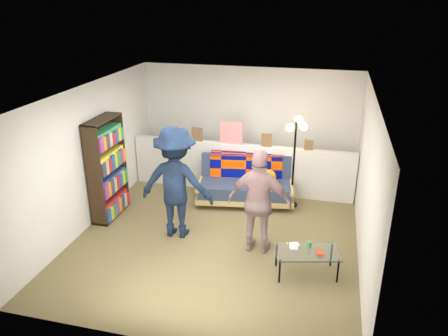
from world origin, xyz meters
name	(u,v)px	position (x,y,z in m)	size (l,w,h in m)	color
ground	(218,235)	(0.00, 0.00, 0.00)	(5.00, 5.00, 0.00)	brown
room_shell	(225,131)	(0.00, 0.47, 1.67)	(4.60, 5.05, 2.45)	silver
half_wall_ledge	(241,168)	(0.00, 1.80, 0.50)	(4.45, 0.15, 1.00)	silver
ledge_decor	(230,135)	(-0.23, 1.78, 1.18)	(2.97, 0.02, 0.45)	brown
futon_sofa	(246,184)	(0.20, 1.36, 0.36)	(1.93, 1.13, 0.78)	tan
bookshelf	(107,172)	(-2.08, 0.23, 0.84)	(0.30, 0.90, 1.80)	black
coffee_table	(307,253)	(1.51, -0.74, 0.35)	(0.99, 0.70, 0.47)	black
floor_lamp	(296,144)	(1.08, 1.42, 1.22)	(0.38, 0.31, 1.73)	black
person_left	(176,183)	(-0.66, -0.12, 0.93)	(1.20, 0.69, 1.86)	black
person_right	(260,202)	(0.73, -0.29, 0.83)	(0.98, 0.41, 1.67)	#D58A8E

